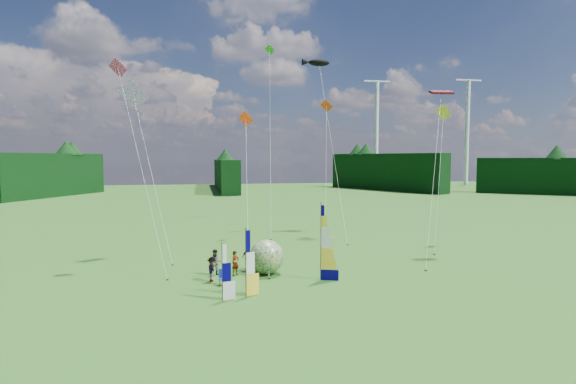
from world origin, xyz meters
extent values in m
plane|color=#347A26|center=(0.00, 0.00, 0.00)|extent=(220.00, 220.00, 0.00)
sphere|color=navy|center=(-2.13, 5.58, 1.13)|extent=(2.38, 2.38, 2.26)
imported|color=#66594C|center=(-4.17, 5.61, 0.80)|extent=(0.69, 0.65, 1.59)
imported|color=#66594C|center=(-5.41, 5.80, 0.85)|extent=(0.85, 0.45, 1.71)
imported|color=#66594C|center=(-5.70, 4.43, 0.76)|extent=(0.55, 1.03, 1.52)
imported|color=#66594C|center=(-3.19, 6.68, 0.87)|extent=(1.03, 0.99, 1.73)
camera|label=1|loc=(-6.40, -23.17, 7.58)|focal=28.00mm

